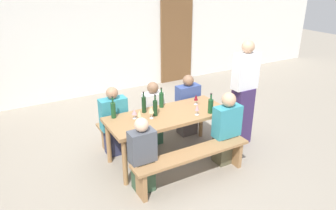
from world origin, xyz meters
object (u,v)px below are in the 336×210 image
bench_far (148,121)px  wine_bottle_1 (161,100)px  wine_bottle_0 (144,104)px  seated_guest_far_0 (114,123)px  wooden_door (176,42)px  tasting_table (168,119)px  wine_glass_2 (134,112)px  seated_guest_near_1 (226,130)px  standing_host (243,95)px  wine_glass_3 (139,114)px  wine_glass_1 (196,98)px  wine_bottle_3 (155,108)px  bench_near (192,158)px  seated_guest_far_1 (153,115)px  wine_bottle_4 (113,110)px  wine_glass_4 (151,110)px  seated_guest_far_2 (188,107)px  seated_guest_near_0 (143,157)px  wine_glass_0 (197,108)px  wine_bottle_2 (211,106)px

bench_far → wine_bottle_1: 0.66m
wine_bottle_0 → seated_guest_far_0: size_ratio=0.29×
wooden_door → tasting_table: wooden_door is taller
wine_glass_2 → seated_guest_far_0: size_ratio=0.13×
wine_bottle_0 → seated_guest_near_1: (0.99, -0.78, -0.34)m
wine_bottle_1 → standing_host: size_ratio=0.18×
wine_glass_3 → wine_glass_1: bearing=7.1°
bench_far → wine_bottle_3: 0.84m
bench_near → seated_guest_far_1: (0.02, 1.22, 0.17)m
wine_bottle_4 → seated_guest_far_1: (0.77, 0.25, -0.35)m
wine_glass_4 → tasting_table: bearing=1.2°
wine_glass_1 → seated_guest_far_2: 0.56m
wine_glass_2 → wine_glass_3: size_ratio=0.81×
seated_guest_far_0 → standing_host: bearing=70.6°
tasting_table → wine_bottle_3: wine_bottle_3 is taller
seated_guest_near_0 → wine_glass_2: bearing=-15.9°
wine_bottle_0 → wine_glass_3: bearing=-126.7°
wine_glass_1 → seated_guest_near_0: size_ratio=0.16×
wooden_door → wine_bottle_4: (-2.85, -2.96, -0.17)m
wine_glass_3 → standing_host: standing_host is taller
bench_far → wine_glass_0: bearing=-68.3°
wine_glass_4 → wine_glass_3: bearing=-175.1°
wine_glass_1 → wine_glass_3: bearing=-172.9°
wine_glass_1 → wine_glass_3: (-1.06, -0.13, 0.01)m
seated_guest_near_1 → seated_guest_far_1: 1.27m
bench_near → wine_bottle_4: wine_bottle_4 is taller
wine_bottle_2 → seated_guest_far_0: seated_guest_far_0 is taller
tasting_table → wine_bottle_1: wine_bottle_1 is taller
bench_far → wine_glass_4: 0.92m
wine_bottle_0 → wine_glass_2: 0.26m
seated_guest_near_0 → bench_near: bearing=-102.4°
wine_glass_2 → bench_near: bearing=-57.7°
tasting_table → wine_glass_3: size_ratio=10.43×
wine_bottle_3 → wine_glass_4: (-0.10, -0.06, 0.01)m
wine_bottle_0 → wine_bottle_4: bearing=174.5°
wine_glass_1 → wine_bottle_1: bearing=161.3°
wine_glass_3 → seated_guest_far_0: seated_guest_far_0 is taller
seated_guest_far_0 → seated_guest_far_2: (1.37, 0.00, -0.01)m
seated_guest_far_2 → bench_far: bearing=-102.1°
wine_glass_0 → seated_guest_far_1: bearing=114.2°
wine_glass_0 → wine_glass_3: size_ratio=0.95×
wine_bottle_4 → seated_guest_far_0: seated_guest_far_0 is taller
wooden_door → wine_bottle_2: wooden_door is taller
seated_guest_near_1 → wine_bottle_3: bearing=56.4°
standing_host → wine_bottle_0: bearing=-14.2°
wine_glass_0 → wine_glass_2: bearing=158.5°
seated_guest_near_1 → seated_guest_far_2: size_ratio=1.03×
wine_bottle_1 → wine_glass_4: 0.44m
wine_glass_4 → wine_glass_1: bearing=7.6°
wine_glass_2 → wine_glass_4: size_ratio=0.77×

